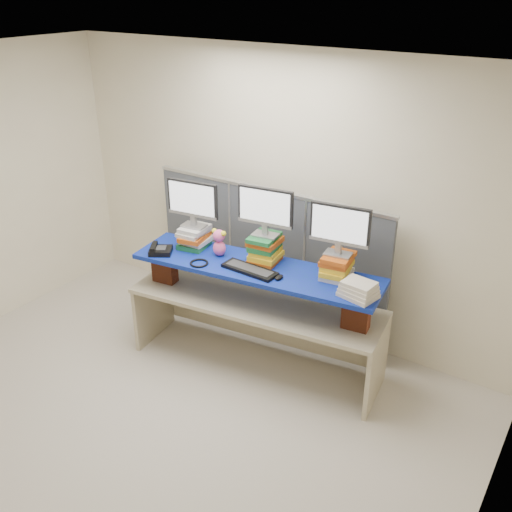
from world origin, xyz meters
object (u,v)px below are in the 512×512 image
Objects in this scene: desk at (256,314)px; keyboard at (250,270)px; desk_phone at (160,250)px; monitor_center at (265,209)px; monitor_right at (340,227)px; blue_board at (256,268)px; monitor_left at (193,201)px.

desk is 0.51m from keyboard.
desk_phone reaches higher than keyboard.
monitor_center is (0.02, 0.12, 0.99)m from desk.
monitor_right reaches higher than desk_phone.
desk is 1.07× the size of blue_board.
desk_phone is at bearing -164.29° from monitor_center.
monitor_right is 1.90× the size of desk_phone.
blue_board is at bearing 95.36° from keyboard.
monitor_right is at bearing -0.00° from monitor_left.
monitor_center is at bearing -180.00° from monitor_right.
monitor_left is (-0.70, 0.02, 0.94)m from desk.
monitor_right is (0.66, 0.09, -0.04)m from monitor_center.
blue_board is 0.53m from monitor_center.
desk_phone is (-1.55, -0.48, -0.42)m from monitor_right.
monitor_center reaches higher than desk_phone.
desk is at bearing -9.69° from monitor_left.
monitor_center is (0.72, 0.10, 0.05)m from monitor_left.
blue_board is 4.40× the size of keyboard.
monitor_right reaches higher than blue_board.
monitor_left is 0.73m from monitor_center.
monitor_center is at bearing 89.94° from keyboard.
monitor_center is 0.99× the size of keyboard.
blue_board is at bearing -124.34° from desk.
monitor_center is at bearing -0.00° from monitor_left.
monitor_left reaches higher than desk.
monitor_center is 1.08m from desk_phone.
desk is at bearing -15.28° from desk_phone.
desk_phone is at bearing -170.65° from monitor_right.
keyboard is at bearing -18.24° from monitor_left.
monitor_center reaches higher than monitor_left.
blue_board is at bearing -15.28° from desk_phone.
monitor_center is 0.54m from keyboard.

